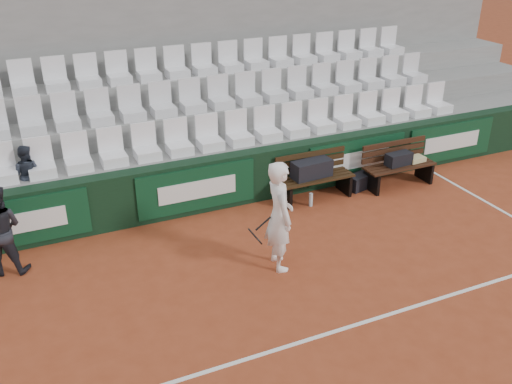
% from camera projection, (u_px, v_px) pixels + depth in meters
% --- Properties ---
extents(ground, '(80.00, 80.00, 0.00)m').
position_uv_depth(ground, '(309.00, 340.00, 7.39)').
color(ground, '#993F22').
rests_on(ground, ground).
extents(court_baseline, '(18.00, 0.06, 0.01)m').
position_uv_depth(court_baseline, '(309.00, 339.00, 7.39)').
color(court_baseline, white).
rests_on(court_baseline, ground).
extents(back_barrier, '(18.00, 0.34, 1.00)m').
position_uv_depth(back_barrier, '(208.00, 184.00, 10.47)').
color(back_barrier, black).
rests_on(back_barrier, ground).
extents(grandstand_tier_front, '(18.00, 0.95, 1.00)m').
position_uv_depth(grandstand_tier_front, '(194.00, 172.00, 10.96)').
color(grandstand_tier_front, gray).
rests_on(grandstand_tier_front, ground).
extents(grandstand_tier_mid, '(18.00, 0.95, 1.45)m').
position_uv_depth(grandstand_tier_mid, '(178.00, 145.00, 11.64)').
color(grandstand_tier_mid, gray).
rests_on(grandstand_tier_mid, ground).
extents(grandstand_tier_back, '(18.00, 0.95, 1.90)m').
position_uv_depth(grandstand_tier_back, '(165.00, 120.00, 12.32)').
color(grandstand_tier_back, gray).
rests_on(grandstand_tier_back, ground).
extents(grandstand_rear_wall, '(18.00, 0.30, 4.40)m').
position_uv_depth(grandstand_rear_wall, '(153.00, 56.00, 12.28)').
color(grandstand_rear_wall, gray).
rests_on(grandstand_rear_wall, ground).
extents(seat_row_front, '(11.90, 0.44, 0.63)m').
position_uv_depth(seat_row_front, '(195.00, 135.00, 10.46)').
color(seat_row_front, white).
rests_on(seat_row_front, grandstand_tier_front).
extents(seat_row_mid, '(11.90, 0.44, 0.63)m').
position_uv_depth(seat_row_mid, '(178.00, 97.00, 11.04)').
color(seat_row_mid, silver).
rests_on(seat_row_mid, grandstand_tier_mid).
extents(seat_row_back, '(11.90, 0.44, 0.63)m').
position_uv_depth(seat_row_back, '(163.00, 64.00, 11.62)').
color(seat_row_back, white).
rests_on(seat_row_back, grandstand_tier_back).
extents(bench_left, '(1.50, 0.56, 0.45)m').
position_uv_depth(bench_left, '(315.00, 188.00, 10.97)').
color(bench_left, '#34200F').
rests_on(bench_left, ground).
extents(bench_right, '(1.50, 0.56, 0.45)m').
position_uv_depth(bench_right, '(399.00, 175.00, 11.49)').
color(bench_right, '#361C10').
rests_on(bench_right, ground).
extents(sports_bag_left, '(0.79, 0.38, 0.33)m').
position_uv_depth(sports_bag_left, '(312.00, 169.00, 10.81)').
color(sports_bag_left, black).
rests_on(sports_bag_left, bench_left).
extents(sports_bag_right, '(0.55, 0.29, 0.25)m').
position_uv_depth(sports_bag_right, '(399.00, 159.00, 11.35)').
color(sports_bag_right, black).
rests_on(sports_bag_right, bench_right).
extents(towel, '(0.36, 0.27, 0.10)m').
position_uv_depth(towel, '(416.00, 159.00, 11.54)').
color(towel, '#C3B87E').
rests_on(towel, bench_right).
extents(sports_bag_ground, '(0.54, 0.40, 0.29)m').
position_uv_depth(sports_bag_ground, '(359.00, 182.00, 11.39)').
color(sports_bag_ground, black).
rests_on(sports_bag_ground, ground).
extents(water_bottle_near, '(0.07, 0.07, 0.26)m').
position_uv_depth(water_bottle_near, '(311.00, 200.00, 10.72)').
color(water_bottle_near, silver).
rests_on(water_bottle_near, ground).
extents(water_bottle_far, '(0.08, 0.08, 0.28)m').
position_uv_depth(water_bottle_far, '(373.00, 184.00, 11.30)').
color(water_bottle_far, silver).
rests_on(water_bottle_far, ground).
extents(tennis_player, '(0.74, 0.69, 1.76)m').
position_uv_depth(tennis_player, '(279.00, 216.00, 8.57)').
color(tennis_player, white).
rests_on(tennis_player, ground).
extents(spectator_c, '(0.60, 0.55, 1.01)m').
position_uv_depth(spectator_c, '(22.00, 149.00, 9.34)').
color(spectator_c, '#202630').
rests_on(spectator_c, grandstand_tier_front).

